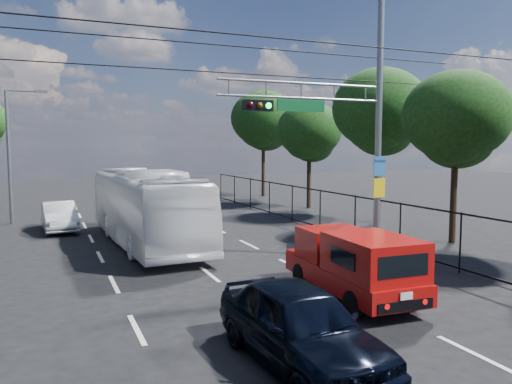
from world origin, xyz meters
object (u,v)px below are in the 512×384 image
navy_hatchback (300,325)px  signal_mast (351,115)px  white_van (59,216)px  red_pickup (353,262)px  white_bus (145,207)px

navy_hatchback → signal_mast: bearing=48.6°
white_van → red_pickup: bearing=-67.8°
white_bus → white_van: 5.93m
signal_mast → navy_hatchback: size_ratio=2.08×
navy_hatchback → white_van: navy_hatchback is taller
navy_hatchback → white_van: (-3.78, 17.91, -0.08)m
white_bus → red_pickup: bearing=-71.8°
navy_hatchback → white_van: size_ratio=1.08×
red_pickup → white_bus: (-3.77, 9.92, 0.58)m
navy_hatchback → white_bus: white_bus is taller
navy_hatchback → white_van: bearing=99.6°
signal_mast → red_pickup: signal_mast is taller
white_bus → white_van: white_bus is taller
red_pickup → white_van: size_ratio=1.20×
signal_mast → white_van: (-9.51, 10.87, -4.55)m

